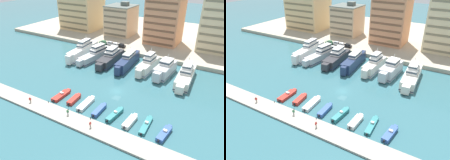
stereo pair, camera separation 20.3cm
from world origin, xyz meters
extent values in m
plane|color=#336670|center=(0.00, 0.00, 0.00)|extent=(400.00, 400.00, 0.00)
cube|color=#ADA38E|center=(0.00, 65.97, 0.80)|extent=(180.00, 70.00, 1.60)
cube|color=#9E998E|center=(0.00, -18.97, 0.26)|extent=(120.00, 5.37, 0.53)
cube|color=white|center=(-27.84, 19.12, 2.18)|extent=(5.62, 19.94, 4.36)
cube|color=white|center=(-26.95, 8.43, 2.29)|extent=(2.35, 2.17, 3.70)
cube|color=#334C7F|center=(-27.84, 19.12, 0.76)|extent=(5.67, 20.14, 0.24)
cube|color=white|center=(-27.97, 20.59, 5.08)|extent=(3.79, 8.49, 1.44)
cube|color=#233342|center=(-27.97, 20.59, 5.22)|extent=(3.83, 8.58, 0.52)
cube|color=white|center=(-27.97, 20.59, 6.44)|extent=(2.95, 6.62, 1.28)
cube|color=#233342|center=(-27.97, 20.59, 6.57)|extent=(2.99, 6.69, 0.46)
cylinder|color=silver|center=(-28.07, 21.82, 7.98)|extent=(0.16, 0.16, 1.80)
cube|color=white|center=(-28.71, 29.37, 1.20)|extent=(3.45, 1.18, 0.20)
cube|color=silver|center=(-21.27, 19.89, 1.47)|extent=(5.88, 19.86, 2.95)
cube|color=silver|center=(-22.28, 9.24, 1.55)|extent=(2.41, 2.23, 2.50)
cube|color=#192347|center=(-21.27, 19.89, 0.52)|extent=(5.94, 20.06, 0.24)
cube|color=white|center=(-21.13, 21.35, 3.72)|extent=(3.92, 8.48, 1.55)
cube|color=#233342|center=(-21.13, 21.35, 3.87)|extent=(3.97, 8.56, 0.56)
cube|color=white|center=(-21.13, 21.35, 5.15)|extent=(3.06, 6.61, 1.32)
cube|color=#233342|center=(-21.13, 21.35, 5.28)|extent=(3.10, 6.68, 0.48)
cylinder|color=silver|center=(-21.01, 22.57, 6.71)|extent=(0.16, 0.16, 1.80)
cube|color=silver|center=(-20.30, 30.07, 0.81)|extent=(3.51, 1.22, 0.20)
cube|color=#333338|center=(-13.89, 19.54, 1.63)|extent=(6.15, 17.32, 3.27)
cube|color=#333338|center=(-13.17, 9.97, 1.71)|extent=(2.86, 2.64, 2.78)
cube|color=#334C7F|center=(-13.89, 19.54, 0.57)|extent=(6.21, 17.49, 0.24)
cube|color=white|center=(-13.99, 20.81, 4.01)|extent=(4.33, 7.41, 1.50)
cube|color=#233342|center=(-13.99, 20.81, 4.16)|extent=(4.39, 7.48, 0.54)
cube|color=white|center=(-13.99, 20.81, 5.41)|extent=(3.38, 5.78, 1.29)
cube|color=#233342|center=(-13.99, 20.81, 5.54)|extent=(3.42, 5.84, 0.46)
cylinder|color=silver|center=(-14.07, 21.88, 6.95)|extent=(0.16, 0.16, 1.80)
cube|color=#333338|center=(-14.57, 28.47, 0.90)|extent=(4.20, 1.21, 0.20)
cube|color=navy|center=(-6.04, 19.73, 1.94)|extent=(5.37, 18.45, 3.88)
cube|color=navy|center=(-5.14, 9.84, 2.04)|extent=(2.21, 2.04, 3.30)
cube|color=#334C7F|center=(-6.04, 19.73, 0.68)|extent=(5.43, 18.64, 0.24)
cube|color=white|center=(-6.17, 21.09, 4.66)|extent=(3.59, 7.87, 1.56)
cube|color=#233342|center=(-6.17, 21.09, 4.82)|extent=(3.63, 7.95, 0.56)
cylinder|color=silver|center=(-6.27, 22.23, 6.34)|extent=(0.16, 0.16, 1.80)
cube|color=navy|center=(-6.92, 29.23, 1.07)|extent=(3.23, 1.19, 0.20)
cube|color=silver|center=(2.64, 19.97, 1.87)|extent=(4.47, 14.40, 3.74)
cube|color=silver|center=(2.39, 11.93, 1.96)|extent=(2.28, 2.08, 3.18)
cube|color=#334C7F|center=(2.64, 19.97, 0.65)|extent=(4.51, 14.55, 0.24)
cube|color=white|center=(2.67, 21.04, 4.59)|extent=(3.33, 6.09, 1.70)
cube|color=#233342|center=(2.67, 21.04, 4.76)|extent=(3.37, 6.16, 0.61)
cube|color=white|center=(2.67, 21.04, 6.10)|extent=(2.59, 4.75, 1.34)
cube|color=#233342|center=(2.67, 21.04, 6.24)|extent=(2.63, 4.80, 0.48)
cylinder|color=silver|center=(2.70, 21.94, 7.67)|extent=(0.16, 0.16, 1.80)
cube|color=silver|center=(2.87, 27.56, 1.03)|extent=(3.45, 1.01, 0.20)
cube|color=silver|center=(9.46, 19.51, 2.07)|extent=(5.38, 12.72, 4.13)
cube|color=silver|center=(9.05, 12.23, 2.17)|extent=(2.71, 2.49, 3.51)
cube|color=#192347|center=(9.46, 19.51, 0.72)|extent=(5.44, 12.84, 0.24)
cube|color=white|center=(9.51, 20.45, 5.00)|extent=(3.95, 5.44, 1.74)
cube|color=#233342|center=(9.51, 20.45, 5.17)|extent=(4.00, 5.49, 0.62)
cylinder|color=silver|center=(9.56, 21.23, 6.77)|extent=(0.16, 0.16, 1.80)
cube|color=silver|center=(9.83, 26.19, 1.14)|extent=(4.03, 1.12, 0.20)
cube|color=silver|center=(17.22, 18.46, 1.60)|extent=(5.81, 17.56, 3.20)
cube|color=silver|center=(17.89, 8.80, 1.68)|extent=(2.70, 2.49, 2.72)
cube|color=#192347|center=(17.22, 18.46, 0.56)|extent=(5.87, 17.73, 0.24)
cube|color=white|center=(17.13, 19.75, 4.03)|extent=(4.11, 7.49, 1.67)
cube|color=#233342|center=(17.13, 19.75, 4.20)|extent=(4.16, 7.56, 0.60)
cube|color=white|center=(17.13, 19.75, 5.53)|extent=(3.20, 5.84, 1.33)
cube|color=#233342|center=(17.13, 19.75, 5.66)|extent=(3.24, 5.90, 0.48)
cylinder|color=silver|center=(17.06, 20.84, 7.10)|extent=(0.16, 0.16, 1.80)
cube|color=silver|center=(16.60, 27.53, 0.88)|extent=(4.00, 1.17, 0.20)
cube|color=red|center=(-13.09, -11.73, 0.45)|extent=(2.40, 6.59, 0.90)
cube|color=red|center=(-13.22, -8.04, 0.45)|extent=(1.23, 1.02, 0.77)
cube|color=silver|center=(-13.11, -11.24, 1.17)|extent=(1.21, 0.64, 0.54)
cube|color=#283847|center=(-13.12, -10.96, 1.25)|extent=(1.09, 0.12, 0.32)
cube|color=black|center=(-12.97, -15.16, 0.60)|extent=(0.37, 0.29, 0.60)
cube|color=red|center=(-8.17, -11.50, 0.51)|extent=(2.36, 5.38, 1.02)
cube|color=red|center=(-8.51, -8.57, 0.51)|extent=(1.06, 0.90, 0.87)
cube|color=black|center=(-7.85, -14.27, 0.66)|extent=(0.39, 0.32, 0.60)
cube|color=white|center=(-3.70, -11.54, 0.49)|extent=(2.54, 7.04, 0.98)
cube|color=white|center=(-3.97, -7.68, 0.49)|extent=(1.20, 1.01, 0.83)
cube|color=black|center=(-3.45, -15.17, 0.64)|extent=(0.38, 0.30, 0.60)
cube|color=#33569E|center=(1.39, -12.20, 0.54)|extent=(1.88, 5.82, 1.08)
cube|color=#33569E|center=(1.23, -9.01, 0.54)|extent=(0.91, 0.76, 0.92)
cube|color=black|center=(1.54, -15.25, 0.69)|extent=(0.37, 0.30, 0.60)
cube|color=teal|center=(6.13, -11.81, 0.54)|extent=(2.08, 6.55, 1.08)
cube|color=teal|center=(6.43, -8.30, 0.54)|extent=(0.90, 0.76, 0.92)
cube|color=silver|center=(6.17, -11.33, 1.28)|extent=(0.89, 0.67, 0.39)
cube|color=#283847|center=(6.19, -11.05, 1.34)|extent=(0.77, 0.15, 0.23)
cube|color=black|center=(5.84, -15.20, 0.69)|extent=(0.38, 0.31, 0.60)
cube|color=white|center=(10.97, -12.29, 0.52)|extent=(2.01, 5.56, 1.05)
cube|color=white|center=(11.05, -9.17, 0.52)|extent=(1.05, 0.87, 0.89)
cube|color=black|center=(10.89, -15.23, 0.67)|extent=(0.37, 0.29, 0.60)
cube|color=teal|center=(15.07, -11.39, 0.38)|extent=(2.09, 7.19, 0.76)
cube|color=teal|center=(14.77, -7.55, 0.38)|extent=(0.90, 0.76, 0.64)
cube|color=silver|center=(15.03, -10.86, 1.00)|extent=(0.89, 0.66, 0.48)
cube|color=#283847|center=(15.01, -10.58, 1.07)|extent=(0.77, 0.14, 0.29)
cube|color=black|center=(15.36, -15.10, 0.53)|extent=(0.38, 0.31, 0.60)
cube|color=#33569E|center=(20.08, -12.20, 0.53)|extent=(2.33, 5.96, 1.05)
cube|color=#33569E|center=(20.43, -8.97, 0.53)|extent=(1.03, 0.88, 0.89)
cube|color=silver|center=(20.13, -11.77, 1.27)|extent=(1.01, 0.70, 0.43)
cube|color=#283847|center=(20.16, -11.49, 1.33)|extent=(0.87, 0.17, 0.26)
cube|color=black|center=(19.76, -15.27, 0.68)|extent=(0.39, 0.32, 0.60)
cube|color=#2D6642|center=(-26.65, 33.60, 2.32)|extent=(4.19, 1.92, 0.80)
cube|color=#2D6642|center=(-26.50, 33.60, 3.06)|extent=(2.18, 1.67, 0.68)
cube|color=#1E2833|center=(-26.50, 33.60, 3.06)|extent=(2.14, 1.68, 0.37)
cylinder|color=black|center=(-28.04, 32.83, 1.92)|extent=(0.65, 0.25, 0.64)
cylinder|color=black|center=(-27.95, 34.52, 1.92)|extent=(0.65, 0.25, 0.64)
cylinder|color=black|center=(-25.35, 32.68, 1.92)|extent=(0.65, 0.25, 0.64)
cylinder|color=black|center=(-25.26, 34.38, 1.92)|extent=(0.65, 0.25, 0.64)
cube|color=#B7BCC1|center=(-23.10, 34.18, 2.32)|extent=(4.16, 1.85, 0.80)
cube|color=#B7BCC1|center=(-22.95, 34.17, 3.06)|extent=(2.16, 1.64, 0.68)
cube|color=#1E2833|center=(-22.95, 34.17, 3.06)|extent=(2.11, 1.65, 0.37)
cylinder|color=black|center=(-24.48, 33.38, 1.92)|extent=(0.65, 0.24, 0.64)
cylinder|color=black|center=(-24.42, 35.08, 1.92)|extent=(0.65, 0.24, 0.64)
cylinder|color=black|center=(-21.79, 33.28, 1.92)|extent=(0.65, 0.24, 0.64)
cylinder|color=black|center=(-21.72, 34.98, 1.92)|extent=(0.65, 0.24, 0.64)
cube|color=white|center=(-19.94, 33.74, 2.32)|extent=(4.17, 1.89, 0.80)
cube|color=white|center=(-19.80, 33.73, 3.06)|extent=(2.17, 1.66, 0.68)
cube|color=#1E2833|center=(-19.80, 33.73, 3.06)|extent=(2.13, 1.67, 0.37)
cylinder|color=black|center=(-21.33, 32.95, 1.92)|extent=(0.65, 0.25, 0.64)
cylinder|color=black|center=(-21.25, 34.65, 1.92)|extent=(0.65, 0.25, 0.64)
cylinder|color=black|center=(-18.64, 32.82, 1.92)|extent=(0.65, 0.25, 0.64)
cylinder|color=black|center=(-18.56, 34.52, 1.92)|extent=(0.65, 0.25, 0.64)
cube|color=black|center=(-16.81, 34.20, 2.32)|extent=(4.22, 2.02, 0.80)
cube|color=black|center=(-16.66, 34.19, 3.06)|extent=(2.22, 1.72, 0.68)
cube|color=#1E2833|center=(-16.66, 34.19, 3.06)|extent=(2.18, 1.73, 0.37)
cylinder|color=black|center=(-18.22, 33.46, 1.92)|extent=(0.66, 0.27, 0.64)
cylinder|color=black|center=(-18.09, 35.16, 1.92)|extent=(0.66, 0.27, 0.64)
cylinder|color=black|center=(-15.53, 33.25, 1.92)|extent=(0.66, 0.27, 0.64)
cylinder|color=black|center=(-15.39, 34.94, 1.92)|extent=(0.66, 0.27, 0.64)
cube|color=#E0BC84|center=(-54.13, 53.33, 13.41)|extent=(21.43, 17.98, 23.61)
cube|color=#7B6748|center=(-54.13, 44.24, 3.29)|extent=(19.71, 0.24, 0.90)
cube|color=#7B6748|center=(-54.13, 44.24, 6.66)|extent=(19.71, 0.24, 0.90)
cube|color=#7B6748|center=(-54.13, 44.24, 10.04)|extent=(19.71, 0.24, 0.90)
cube|color=#7B6748|center=(-54.13, 44.24, 13.41)|extent=(19.71, 0.24, 0.90)
cube|color=#7B6748|center=(-54.13, 44.24, 16.78)|extent=(19.71, 0.24, 0.90)
cube|color=#C6AD89|center=(-27.49, 53.32, 9.23)|extent=(14.22, 14.05, 15.24)
cube|color=#6D5F4B|center=(-27.49, 46.19, 3.13)|extent=(13.08, 0.24, 0.90)
cube|color=#6D5F4B|center=(-27.49, 46.19, 6.18)|extent=(13.08, 0.24, 0.90)
cube|color=#6D5F4B|center=(-27.49, 46.19, 9.23)|extent=(13.08, 0.24, 0.90)
cube|color=#6D5F4B|center=(-27.49, 46.19, 12.28)|extent=(13.08, 0.24, 0.90)
cube|color=#6D5F4B|center=(-27.49, 46.19, 15.32)|extent=(13.08, 0.24, 0.90)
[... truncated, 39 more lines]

